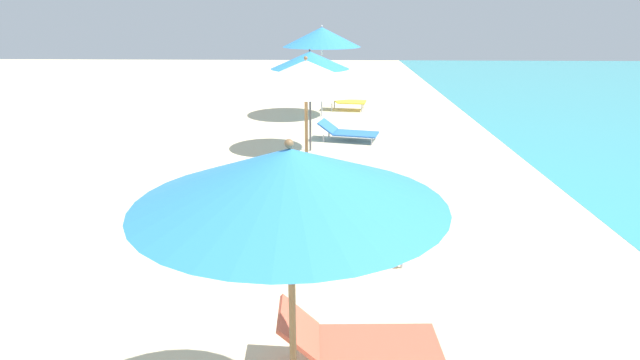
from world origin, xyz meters
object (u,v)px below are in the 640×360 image
Objects in this scene: lounger_fifth_inland at (366,235)px; lounger_sixth_shoreside at (348,131)px; lounger_farthest_shoreside at (347,101)px; umbrella_farthest at (322,37)px; umbrella_fourth at (290,177)px; lounger_fourth_shoreside at (355,340)px; umbrella_fifth at (306,75)px; lounger_fifth_shoreside at (352,191)px; umbrella_sixth at (310,60)px.

lounger_fifth_inland is 0.80× the size of lounger_sixth_shoreside.
umbrella_farthest is at bearing -117.84° from lounger_farthest_shoreside.
lounger_sixth_shoreside is at bearing 86.49° from umbrella_fourth.
lounger_sixth_shoreside is at bearing -76.39° from umbrella_farthest.
umbrella_fifth is at bearing 98.20° from lounger_fourth_shoreside.
lounger_fifth_shoreside is at bearing 105.19° from lounger_fifth_inland.
umbrella_farthest is at bearing 106.54° from lounger_fifth_inland.
umbrella_fifth reaches higher than lounger_sixth_shoreside.
umbrella_fifth is at bearing -87.91° from umbrella_sixth.
lounger_fourth_shoreside is at bearing 64.43° from umbrella_fourth.
umbrella_sixth is at bearing 106.50° from lounger_fifth_shoreside.
umbrella_sixth reaches higher than lounger_farthest_shoreside.
umbrella_fourth reaches higher than umbrella_sixth.
umbrella_fourth is 13.27m from umbrella_farthest.
umbrella_sixth is at bearing 92.09° from umbrella_fifth.
lounger_farthest_shoreside is at bearing 91.85° from lounger_fifth_shoreside.
umbrella_sixth is 1.47× the size of lounger_sixth_shoreside.
umbrella_farthest reaches higher than umbrella_sixth.
lounger_fifth_inland reaches higher than lounger_fifth_shoreside.
lounger_fifth_shoreside is at bearing 86.32° from lounger_fourth_shoreside.
umbrella_fifth is (-0.65, 3.47, 2.05)m from lounger_fourth_shoreside.
umbrella_fourth is at bearing -117.92° from lounger_fourth_shoreside.
lounger_fifth_shoreside is 1.99m from lounger_fifth_inland.
umbrella_fourth reaches higher than lounger_sixth_shoreside.
umbrella_farthest reaches higher than lounger_fifth_inland.
umbrella_sixth is at bearing -92.23° from umbrella_farthest.
umbrella_fifth is 1.09× the size of umbrella_sixth.
lounger_fourth_shoreside is 4.39m from lounger_fifth_shoreside.
umbrella_fifth is 4.56m from umbrella_sixth.
umbrella_farthest reaches higher than umbrella_fifth.
lounger_fourth_shoreside reaches higher than lounger_fifth_inland.
umbrella_fourth is 1.91× the size of lounger_fifth_inland.
lounger_fourth_shoreside is at bearing -84.09° from lounger_fifth_inland.
umbrella_sixth is (-0.32, 9.05, -0.11)m from umbrella_fourth.
umbrella_sixth is (-1.04, 5.61, 1.88)m from lounger_fifth_inland.
lounger_farthest_shoreside is at bearing 101.68° from lounger_fifth_inland.
umbrella_farthest reaches higher than lounger_fifth_shoreside.
lounger_sixth_shoreside is 3.99m from umbrella_farthest.
lounger_fifth_inland reaches higher than lounger_sixth_shoreside.
lounger_fifth_inland is 6.63m from lounger_sixth_shoreside.
lounger_fifth_inland is at bearing -84.88° from umbrella_farthest.
lounger_sixth_shoreside is at bearing 82.11° from umbrella_fifth.
lounger_farthest_shoreside is at bearing 79.48° from umbrella_sixth.
umbrella_fifth reaches higher than lounger_fifth_inland.
umbrella_fifth is at bearing 140.98° from lounger_fifth_inland.
umbrella_farthest is at bearing 97.83° from lounger_fifth_shoreside.
umbrella_sixth is at bearing 92.02° from umbrella_fourth.
umbrella_sixth is (-0.91, 3.63, 1.94)m from lounger_fifth_shoreside.
umbrella_fifth is at bearing -86.62° from lounger_farthest_shoreside.
umbrella_farthest is at bearing 90.68° from lounger_fourth_shoreside.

